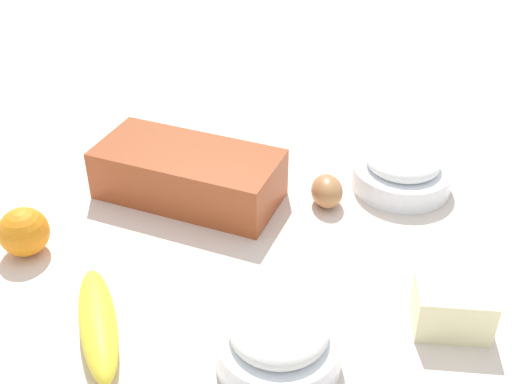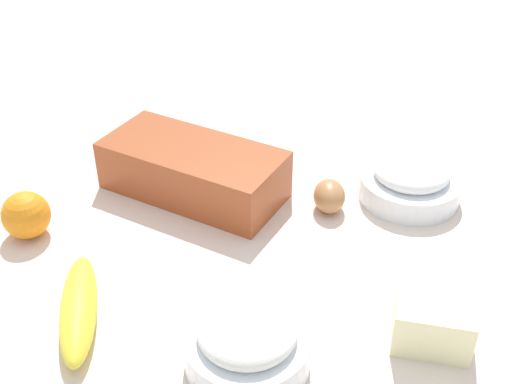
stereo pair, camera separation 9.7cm
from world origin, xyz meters
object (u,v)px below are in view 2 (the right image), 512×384
loaf_pan (193,169)px  sugar_bowl (410,181)px  banana (79,308)px  butter_block (433,324)px  egg_near_butter (329,196)px  flour_bowl (247,343)px  orange_fruit (26,215)px

loaf_pan → sugar_bowl: bearing=26.4°
loaf_pan → banana: (-0.03, -0.30, -0.02)m
butter_block → egg_near_butter: (-0.17, 0.23, -0.01)m
sugar_bowl → banana: bearing=-132.7°
flour_bowl → orange_fruit: (-0.37, 0.14, 0.00)m
loaf_pan → egg_near_butter: loaf_pan is taller
orange_fruit → butter_block: orange_fruit is taller
flour_bowl → egg_near_butter: (0.03, 0.33, -0.01)m
banana → orange_fruit: (-0.16, 0.13, 0.01)m
loaf_pan → butter_block: loaf_pan is taller
banana → loaf_pan: bearing=84.1°
banana → butter_block: size_ratio=2.11×
orange_fruit → banana: bearing=-40.2°
sugar_bowl → egg_near_butter: sugar_bowl is taller
butter_block → loaf_pan: bearing=150.4°
flour_bowl → orange_fruit: bearing=159.7°
loaf_pan → butter_block: (0.38, -0.22, -0.01)m
flour_bowl → butter_block: 0.22m
flour_bowl → sugar_bowl: bearing=70.4°
loaf_pan → butter_block: size_ratio=3.35×
loaf_pan → banana: loaf_pan is taller
flour_bowl → butter_block: bearing=25.3°
loaf_pan → banana: bearing=-83.6°
loaf_pan → butter_block: bearing=-17.3°
butter_block → flour_bowl: bearing=-154.7°
loaf_pan → sugar_bowl: size_ratio=1.94×
loaf_pan → butter_block: 0.44m
loaf_pan → flour_bowl: (0.19, -0.31, -0.01)m
loaf_pan → flour_bowl: bearing=-46.8°
banana → egg_near_butter: size_ratio=3.02×
sugar_bowl → egg_near_butter: size_ratio=2.47×
loaf_pan → orange_fruit: bearing=-125.1°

